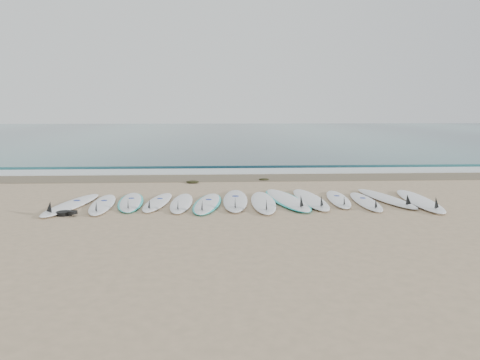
{
  "coord_description": "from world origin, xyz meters",
  "views": [
    {
      "loc": [
        -0.76,
        -10.81,
        2.2
      ],
      "look_at": [
        -0.14,
        0.98,
        0.4
      ],
      "focal_mm": 35.0,
      "sensor_mm": 36.0,
      "label": 1
    }
  ],
  "objects_px": {
    "surfboard_7": "(263,202)",
    "surfboard_13": "(420,201)",
    "leash_coil": "(66,213)",
    "surfboard_0": "(70,205)"
  },
  "relations": [
    {
      "from": "surfboard_13",
      "to": "leash_coil",
      "type": "height_order",
      "value": "surfboard_13"
    },
    {
      "from": "surfboard_7",
      "to": "surfboard_13",
      "type": "bearing_deg",
      "value": 1.2
    },
    {
      "from": "leash_coil",
      "to": "surfboard_0",
      "type": "bearing_deg",
      "value": 101.31
    },
    {
      "from": "surfboard_7",
      "to": "leash_coil",
      "type": "relative_size",
      "value": 5.86
    },
    {
      "from": "surfboard_13",
      "to": "leash_coil",
      "type": "relative_size",
      "value": 6.39
    },
    {
      "from": "surfboard_13",
      "to": "leash_coil",
      "type": "distance_m",
      "value": 7.96
    },
    {
      "from": "surfboard_7",
      "to": "surfboard_13",
      "type": "relative_size",
      "value": 0.92
    },
    {
      "from": "surfboard_7",
      "to": "surfboard_13",
      "type": "height_order",
      "value": "surfboard_13"
    },
    {
      "from": "surfboard_13",
      "to": "leash_coil",
      "type": "bearing_deg",
      "value": -168.73
    },
    {
      "from": "surfboard_7",
      "to": "leash_coil",
      "type": "xyz_separation_m",
      "value": [
        -4.22,
        -0.89,
        -0.01
      ]
    }
  ]
}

